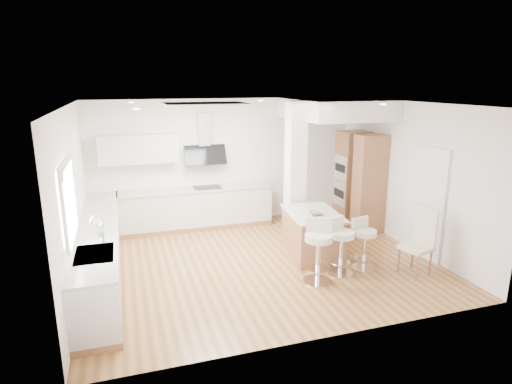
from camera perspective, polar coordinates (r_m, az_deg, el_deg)
name	(u,v)px	position (r m, az deg, el deg)	size (l,w,h in m)	color
ground	(260,262)	(7.83, 0.56, -9.27)	(6.00, 6.00, 0.00)	#A4703D
ceiling	(260,262)	(7.83, 0.56, -9.27)	(6.00, 5.00, 0.02)	white
wall_back	(226,161)	(9.73, -4.05, 4.08)	(6.00, 0.04, 2.80)	white
wall_left	(73,201)	(7.06, -23.21, -1.08)	(0.04, 5.00, 2.80)	white
wall_right	(408,175)	(8.77, 19.56, 2.11)	(0.04, 5.00, 2.80)	white
skylight	(206,105)	(7.55, -6.68, 11.49)	(4.10, 2.10, 0.06)	white
window_left	(68,197)	(6.12, -23.78, -0.56)	(0.06, 1.28, 1.07)	silver
doorway_right	(425,203)	(8.39, 21.63, -1.43)	(0.05, 1.00, 2.10)	#433B34
counter_left	(100,251)	(7.54, -20.07, -7.36)	(0.63, 4.50, 1.35)	#9D6943
counter_back	(189,198)	(9.45, -8.96, -0.76)	(3.62, 0.63, 2.50)	#9D6943
pillar	(295,172)	(8.60, 5.25, 2.68)	(0.35, 0.35, 2.80)	white
soffit	(334,109)	(9.30, 10.41, 10.85)	(1.78, 2.20, 0.40)	white
oven_column	(358,180)	(9.65, 13.50, 1.50)	(0.63, 1.21, 2.10)	#9D6943
peninsula	(312,233)	(8.05, 7.50, -5.49)	(1.05, 1.45, 0.89)	#9D6943
bar_stool_a	(318,248)	(6.94, 8.32, -7.39)	(0.62, 0.62, 1.04)	silver
bar_stool_b	(340,244)	(7.30, 11.19, -6.76)	(0.55, 0.55, 0.97)	silver
bar_stool_c	(364,241)	(7.60, 14.20, -6.35)	(0.48, 0.48, 0.90)	silver
dining_chair	(421,238)	(7.69, 21.09, -5.79)	(0.55, 0.55, 1.15)	beige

